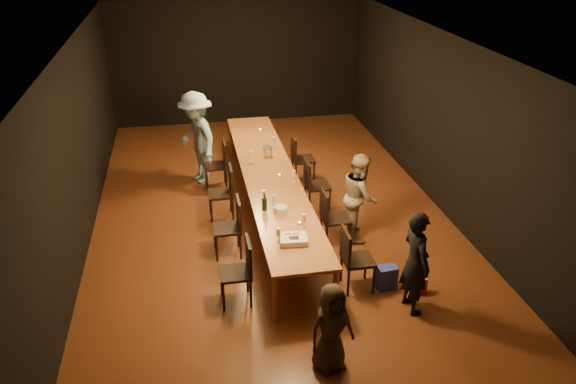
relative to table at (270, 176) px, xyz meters
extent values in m
plane|color=#4B2412|center=(0.00, 0.00, -0.70)|extent=(10.00, 10.00, 0.00)
cube|color=black|center=(0.00, 5.00, 0.80)|extent=(6.00, 0.04, 3.00)
cube|color=black|center=(0.00, -5.00, 0.80)|extent=(6.00, 0.04, 3.00)
cube|color=black|center=(-3.00, 0.00, 0.80)|extent=(0.04, 10.00, 3.00)
cube|color=black|center=(3.00, 0.00, 0.80)|extent=(0.04, 10.00, 3.00)
cube|color=silver|center=(0.00, 0.00, 2.30)|extent=(6.00, 10.00, 0.04)
cube|color=brown|center=(0.00, 0.00, 0.02)|extent=(0.90, 6.00, 0.05)
cylinder|color=brown|center=(-0.40, -2.90, -0.35)|extent=(0.08, 0.08, 0.70)
cylinder|color=brown|center=(0.40, -2.90, -0.35)|extent=(0.08, 0.08, 0.70)
cylinder|color=brown|center=(-0.40, 2.90, -0.35)|extent=(0.08, 0.08, 0.70)
cylinder|color=brown|center=(0.40, 2.90, -0.35)|extent=(0.08, 0.08, 0.70)
imported|color=black|center=(1.42, -2.99, 0.02)|extent=(0.41, 0.57, 1.45)
imported|color=tan|center=(1.29, -1.01, 0.01)|extent=(0.65, 0.77, 1.42)
imported|color=#8AB5D6|center=(-1.15, 1.58, 0.19)|extent=(1.08, 1.33, 1.79)
imported|color=#3B2D21|center=(0.09, -3.83, -0.14)|extent=(0.63, 0.50, 1.12)
cube|color=#DD2165|center=(1.66, -2.68, -0.58)|extent=(0.21, 0.12, 0.24)
cube|color=#2637A7|center=(1.25, -2.49, -0.53)|extent=(0.29, 0.21, 0.34)
cube|color=white|center=(-0.03, -2.25, 0.09)|extent=(0.40, 0.33, 0.09)
cube|color=black|center=(-0.03, -2.29, 0.13)|extent=(0.14, 0.11, 0.00)
cube|color=red|center=(-0.03, -2.18, 0.13)|extent=(0.19, 0.05, 0.00)
cylinder|color=silver|center=(-0.06, -1.42, 0.10)|extent=(0.24, 0.24, 0.11)
cylinder|color=silver|center=(0.09, 0.78, 0.15)|extent=(0.22, 0.22, 0.20)
cylinder|color=#B2B7B2|center=(0.15, -1.79, 0.06)|extent=(0.05, 0.05, 0.03)
cylinder|color=#B2B7B2|center=(0.15, -0.12, 0.06)|extent=(0.05, 0.05, 0.03)
cylinder|color=#B2B7B2|center=(0.15, 2.15, 0.06)|extent=(0.05, 0.05, 0.03)
camera|label=1|loc=(-1.31, -8.61, 4.02)|focal=35.00mm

